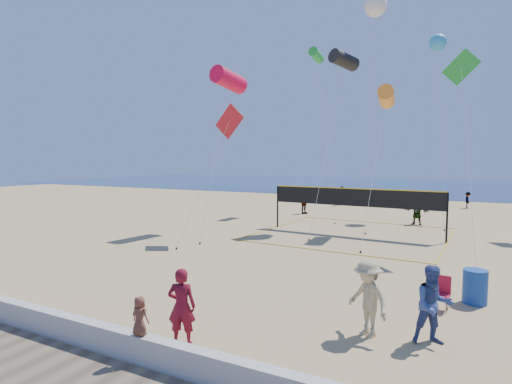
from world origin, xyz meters
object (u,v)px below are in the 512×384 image
at_px(woman, 182,306).
at_px(trash_barrel, 475,287).
at_px(camp_chair, 440,291).
at_px(volleyball_net, 353,202).

xyz_separation_m(woman, trash_barrel, (6.13, 6.11, -0.39)).
bearing_deg(camp_chair, trash_barrel, 54.22).
bearing_deg(trash_barrel, woman, -135.13).
bearing_deg(volleyball_net, trash_barrel, -54.64).
distance_m(trash_barrel, volleyball_net, 11.25).
relative_size(woman, camp_chair, 1.69).
bearing_deg(camp_chair, woman, -128.00).
bearing_deg(woman, trash_barrel, -157.09).
height_order(camp_chair, volleyball_net, volleyball_net).
bearing_deg(camp_chair, volleyball_net, 123.15).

